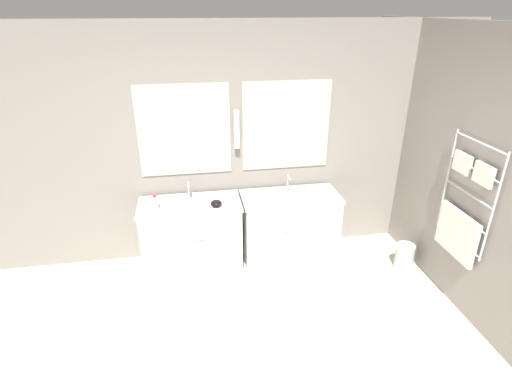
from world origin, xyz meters
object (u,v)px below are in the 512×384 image
Objects in this scene: vanity_right at (290,228)px; waste_bin at (404,256)px; vanity_left at (192,236)px; amenity_bowl at (216,203)px; toiletry_bottle at (155,203)px.

vanity_right is 1.32m from waste_bin.
amenity_bowl reaches higher than vanity_left.
amenity_bowl is at bearing 171.54° from waste_bin.
waste_bin is (2.07, -0.31, -0.69)m from amenity_bowl.
vanity_left is 2.39m from waste_bin.
waste_bin is at bearing -9.61° from vanity_left.
amenity_bowl is at bearing -3.35° from toiletry_bottle.
vanity_right reaches higher than waste_bin.
toiletry_bottle is 2.80m from waste_bin.
waste_bin is at bearing -8.46° from amenity_bowl.
vanity_right is at bearing 6.11° from amenity_bowl.
vanity_left is 0.58m from toiletry_bottle.
toiletry_bottle is (-1.45, -0.05, 0.47)m from vanity_right.
toiletry_bottle reaches higher than waste_bin.
toiletry_bottle is at bearing 172.70° from waste_bin.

